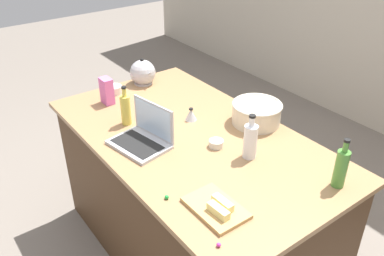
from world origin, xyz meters
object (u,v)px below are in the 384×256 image
(mixing_bowl_large, at_px, (257,113))
(bottle_vinegar, at_px, (250,140))
(kettle, at_px, (143,73))
(bottle_olive, at_px, (341,168))
(butter_stick_left, at_px, (218,211))
(kitchen_timer, at_px, (191,114))
(candy_bag, at_px, (107,91))
(ramekin_small, at_px, (114,89))
(butter_stick_right, at_px, (223,203))
(cutting_board, at_px, (216,208))
(ramekin_medium, at_px, (216,144))
(bottle_oil, at_px, (126,109))
(laptop, at_px, (144,136))

(mixing_bowl_large, xyz_separation_m, bottle_vinegar, (0.23, -0.28, 0.03))
(kettle, bearing_deg, bottle_olive, 5.02)
(butter_stick_left, height_order, kitchen_timer, kitchen_timer)
(candy_bag, bearing_deg, mixing_bowl_large, 37.67)
(bottle_olive, distance_m, ramekin_small, 1.56)
(butter_stick_right, height_order, candy_bag, candy_bag)
(butter_stick_left, bearing_deg, bottle_olive, 74.16)
(cutting_board, relative_size, butter_stick_left, 2.51)
(ramekin_medium, height_order, kitchen_timer, kitchen_timer)
(mixing_bowl_large, distance_m, butter_stick_right, 0.79)
(butter_stick_right, bearing_deg, kitchen_timer, 153.22)
(bottle_oil, height_order, butter_stick_left, bottle_oil)
(laptop, height_order, bottle_olive, bottle_olive)
(mixing_bowl_large, height_order, ramekin_medium, mixing_bowl_large)
(butter_stick_left, bearing_deg, ramekin_small, 171.09)
(bottle_vinegar, distance_m, butter_stick_right, 0.44)
(butter_stick_right, height_order, ramekin_medium, butter_stick_right)
(laptop, distance_m, bottle_vinegar, 0.57)
(bottle_oil, bearing_deg, kettle, 139.57)
(ramekin_small, height_order, candy_bag, candy_bag)
(laptop, relative_size, kitchen_timer, 4.47)
(kettle, relative_size, ramekin_small, 2.08)
(candy_bag, bearing_deg, laptop, -6.40)
(bottle_olive, relative_size, ramekin_medium, 3.23)
(bottle_oil, relative_size, candy_bag, 1.41)
(laptop, distance_m, kitchen_timer, 0.37)
(kettle, relative_size, cutting_board, 0.77)
(bottle_vinegar, distance_m, cutting_board, 0.45)
(bottle_olive, distance_m, candy_bag, 1.48)
(kettle, height_order, kitchen_timer, kettle)
(bottle_vinegar, bearing_deg, laptop, -139.38)
(bottle_olive, height_order, cutting_board, bottle_olive)
(bottle_oil, height_order, butter_stick_right, bottle_oil)
(laptop, bearing_deg, mixing_bowl_large, 72.94)
(butter_stick_right, xyz_separation_m, candy_bag, (-1.22, 0.06, 0.05))
(bottle_vinegar, xyz_separation_m, kettle, (-1.12, 0.03, -0.02))
(ramekin_medium, bearing_deg, cutting_board, -39.75)
(mixing_bowl_large, xyz_separation_m, bottle_olive, (0.65, -0.11, 0.03))
(cutting_board, height_order, candy_bag, candy_bag)
(kettle, bearing_deg, cutting_board, -17.85)
(bottle_vinegar, relative_size, butter_stick_right, 2.23)
(kettle, relative_size, ramekin_medium, 2.72)
(cutting_board, bearing_deg, laptop, 177.87)
(mixing_bowl_large, height_order, bottle_olive, bottle_olive)
(laptop, relative_size, cutting_board, 1.25)
(laptop, xyz_separation_m, candy_bag, (-0.56, 0.06, 0.04))
(bottle_vinegar, bearing_deg, butter_stick_right, -58.70)
(bottle_oil, relative_size, butter_stick_right, 2.18)
(ramekin_small, height_order, ramekin_medium, ramekin_small)
(ramekin_small, bearing_deg, candy_bag, -43.50)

